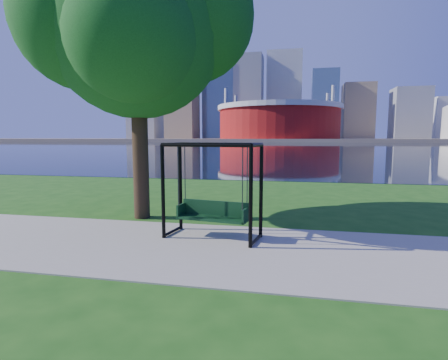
# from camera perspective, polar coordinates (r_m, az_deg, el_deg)

# --- Properties ---
(ground) EXTENTS (900.00, 900.00, 0.00)m
(ground) POSITION_cam_1_polar(r_m,az_deg,el_deg) (8.20, 1.73, -10.36)
(ground) COLOR #1E5114
(ground) RESTS_ON ground
(path) EXTENTS (120.00, 4.00, 0.03)m
(path) POSITION_cam_1_polar(r_m,az_deg,el_deg) (7.73, 1.08, -11.33)
(path) COLOR #9E937F
(path) RESTS_ON ground
(river) EXTENTS (900.00, 180.00, 0.02)m
(river) POSITION_cam_1_polar(r_m,az_deg,el_deg) (109.75, 10.86, 5.47)
(river) COLOR black
(river) RESTS_ON ground
(far_bank) EXTENTS (900.00, 228.00, 2.00)m
(far_bank) POSITION_cam_1_polar(r_m,az_deg,el_deg) (313.73, 11.34, 6.46)
(far_bank) COLOR #937F60
(far_bank) RESTS_ON ground
(stadium) EXTENTS (83.00, 83.00, 32.00)m
(stadium) POSITION_cam_1_polar(r_m,az_deg,el_deg) (243.27, 8.95, 9.56)
(stadium) COLOR maroon
(stadium) RESTS_ON far_bank
(skyline) EXTENTS (392.00, 66.00, 96.50)m
(skyline) POSITION_cam_1_polar(r_m,az_deg,el_deg) (328.87, 10.73, 12.58)
(skyline) COLOR gray
(skyline) RESTS_ON far_bank
(swing) EXTENTS (2.39, 1.32, 2.32)m
(swing) POSITION_cam_1_polar(r_m,az_deg,el_deg) (8.39, -1.86, -2.11)
(swing) COLOR black
(swing) RESTS_ON ground
(park_tree) EXTENTS (6.64, 5.99, 8.24)m
(park_tree) POSITION_cam_1_polar(r_m,az_deg,el_deg) (11.38, -14.20, 23.50)
(park_tree) COLOR black
(park_tree) RESTS_ON ground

